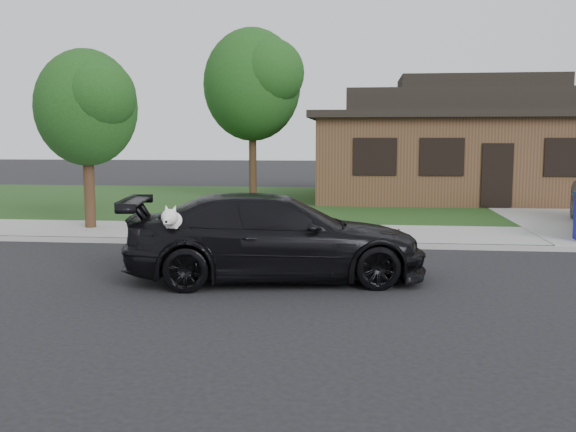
# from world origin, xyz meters

# --- Properties ---
(ground) EXTENTS (120.00, 120.00, 0.00)m
(ground) POSITION_xyz_m (0.00, 0.00, 0.00)
(ground) COLOR black
(ground) RESTS_ON ground
(sidewalk) EXTENTS (60.00, 3.00, 0.12)m
(sidewalk) POSITION_xyz_m (0.00, 5.00, 0.06)
(sidewalk) COLOR gray
(sidewalk) RESTS_ON ground
(curb) EXTENTS (60.00, 0.12, 0.12)m
(curb) POSITION_xyz_m (0.00, 3.50, 0.06)
(curb) COLOR gray
(curb) RESTS_ON ground
(lawn) EXTENTS (60.00, 13.00, 0.13)m
(lawn) POSITION_xyz_m (0.00, 13.00, 0.07)
(lawn) COLOR #193814
(lawn) RESTS_ON ground
(driveway) EXTENTS (4.50, 13.00, 0.14)m
(driveway) POSITION_xyz_m (6.00, 10.00, 0.07)
(driveway) COLOR gray
(driveway) RESTS_ON ground
(sedan) EXTENTS (5.42, 2.92, 1.49)m
(sedan) POSITION_xyz_m (-1.91, 0.06, 0.75)
(sedan) COLOR black
(sedan) RESTS_ON ground
(house) EXTENTS (12.60, 8.60, 4.65)m
(house) POSITION_xyz_m (4.00, 15.00, 2.13)
(house) COLOR #422B1C
(house) RESTS_ON ground
(tree_0) EXTENTS (3.78, 3.60, 6.34)m
(tree_0) POSITION_xyz_m (-4.34, 12.88, 4.48)
(tree_0) COLOR #332114
(tree_0) RESTS_ON ground
(tree_2) EXTENTS (2.73, 2.60, 4.59)m
(tree_2) POSITION_xyz_m (-7.38, 5.11, 3.27)
(tree_2) COLOR #332114
(tree_2) RESTS_ON ground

